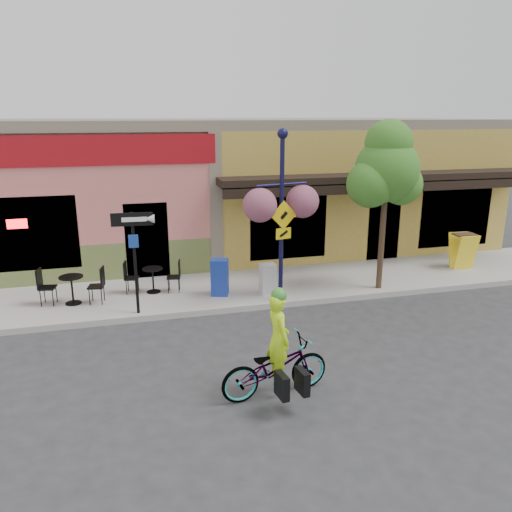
{
  "coord_description": "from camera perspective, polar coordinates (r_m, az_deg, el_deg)",
  "views": [
    {
      "loc": [
        -3.51,
        -10.57,
        4.66
      ],
      "look_at": [
        -0.58,
        0.5,
        1.4
      ],
      "focal_mm": 35.0,
      "sensor_mm": 36.0,
      "label": 1
    }
  ],
  "objects": [
    {
      "name": "sandwich_board",
      "position": [
        16.15,
        22.94,
        0.37
      ],
      "size": [
        0.66,
        0.49,
        1.08
      ],
      "primitive_type": null,
      "rotation": [
        0.0,
        0.0,
        -0.02
      ],
      "color": "yellow",
      "rests_on": "sidewalk"
    },
    {
      "name": "one_way_sign",
      "position": [
        11.77,
        -13.64,
        -0.88
      ],
      "size": [
        0.93,
        0.26,
        2.41
      ],
      "primitive_type": null,
      "rotation": [
        0.0,
        0.0,
        -0.06
      ],
      "color": "black",
      "rests_on": "sidewalk"
    },
    {
      "name": "bicycle",
      "position": [
        8.7,
        2.2,
        -12.6
      ],
      "size": [
        2.01,
        0.93,
        1.02
      ],
      "primitive_type": "imported",
      "rotation": [
        0.0,
        0.0,
        1.7
      ],
      "color": "#98300D",
      "rests_on": "ground"
    },
    {
      "name": "cyclist_rider",
      "position": [
        8.59,
        2.54,
        -10.91
      ],
      "size": [
        0.45,
        0.62,
        1.58
      ],
      "primitive_type": "imported",
      "rotation": [
        0.0,
        0.0,
        1.7
      ],
      "color": "#C8FF1A",
      "rests_on": "ground"
    },
    {
      "name": "newspaper_box_blue",
      "position": [
        12.88,
        -4.16,
        -2.42
      ],
      "size": [
        0.52,
        0.49,
        0.95
      ],
      "primitive_type": null,
      "rotation": [
        0.0,
        0.0,
        -0.32
      ],
      "color": "#1A339C",
      "rests_on": "sidewalk"
    },
    {
      "name": "ground",
      "position": [
        12.07,
        3.31,
        -6.84
      ],
      "size": [
        90.0,
        90.0,
        0.0
      ],
      "primitive_type": "plane",
      "color": "#2D2D30",
      "rests_on": "ground"
    },
    {
      "name": "cafe_set_left",
      "position": [
        13.03,
        -20.3,
        -3.23
      ],
      "size": [
        1.66,
        1.03,
        0.93
      ],
      "primitive_type": null,
      "rotation": [
        0.0,
        0.0,
        -0.18
      ],
      "color": "black",
      "rests_on": "sidewalk"
    },
    {
      "name": "building",
      "position": [
        18.57,
        -3.81,
        8.39
      ],
      "size": [
        18.2,
        8.2,
        4.5
      ],
      "primitive_type": null,
      "color": "#CD6B65",
      "rests_on": "ground"
    },
    {
      "name": "lamp_post",
      "position": [
        12.03,
        2.92,
        4.35
      ],
      "size": [
        1.43,
        0.8,
        4.22
      ],
      "primitive_type": null,
      "rotation": [
        0.0,
        0.0,
        0.21
      ],
      "color": "#131238",
      "rests_on": "sidewalk"
    },
    {
      "name": "newspaper_box_grey",
      "position": [
        12.9,
        1.36,
        -2.67
      ],
      "size": [
        0.39,
        0.36,
        0.81
      ],
      "primitive_type": null,
      "rotation": [
        0.0,
        0.0,
        0.04
      ],
      "color": "#B8B8B8",
      "rests_on": "sidewalk"
    },
    {
      "name": "street_tree",
      "position": [
        13.35,
        14.44,
        5.57
      ],
      "size": [
        2.31,
        2.31,
        4.47
      ],
      "primitive_type": null,
      "rotation": [
        0.0,
        0.0,
        0.43
      ],
      "color": "#3D7A26",
      "rests_on": "sidewalk"
    },
    {
      "name": "curb",
      "position": [
        12.53,
        2.53,
        -5.59
      ],
      "size": [
        24.0,
        0.12,
        0.15
      ],
      "primitive_type": "cube",
      "color": "#A8A59E",
      "rests_on": "ground"
    },
    {
      "name": "sidewalk",
      "position": [
        13.84,
        0.75,
        -3.47
      ],
      "size": [
        24.0,
        3.0,
        0.15
      ],
      "primitive_type": "cube",
      "color": "#9E9B93",
      "rests_on": "ground"
    },
    {
      "name": "cafe_set_right",
      "position": [
        13.3,
        -11.71,
        -2.32
      ],
      "size": [
        1.53,
        0.95,
        0.86
      ],
      "primitive_type": null,
      "rotation": [
        0.0,
        0.0,
        -0.17
      ],
      "color": "black",
      "rests_on": "sidewalk"
    }
  ]
}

